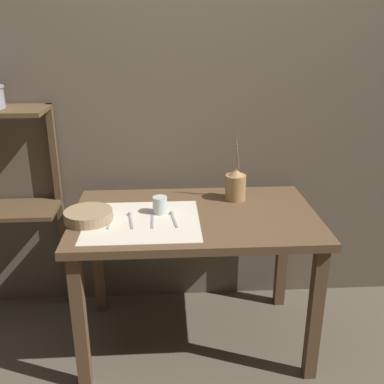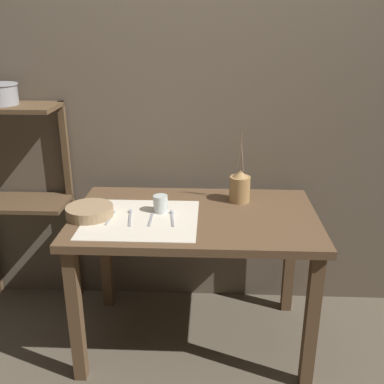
# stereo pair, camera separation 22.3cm
# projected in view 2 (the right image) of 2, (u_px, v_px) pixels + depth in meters

# --- Properties ---
(ground_plane) EXTENTS (12.00, 12.00, 0.00)m
(ground_plane) POSITION_uv_depth(u_px,v_px,m) (195.00, 338.00, 2.55)
(ground_plane) COLOR brown
(stone_wall_back) EXTENTS (7.00, 0.06, 2.40)m
(stone_wall_back) POSITION_uv_depth(u_px,v_px,m) (198.00, 112.00, 2.58)
(stone_wall_back) COLOR brown
(stone_wall_back) RESTS_ON ground_plane
(wooden_table) EXTENTS (1.24, 0.75, 0.77)m
(wooden_table) POSITION_uv_depth(u_px,v_px,m) (195.00, 233.00, 2.32)
(wooden_table) COLOR brown
(wooden_table) RESTS_ON ground_plane
(wooden_shelf_unit) EXTENTS (0.58, 0.29, 1.27)m
(wooden_shelf_unit) POSITION_uv_depth(u_px,v_px,m) (16.00, 171.00, 2.59)
(wooden_shelf_unit) COLOR brown
(wooden_shelf_unit) RESTS_ON ground_plane
(linen_cloth) EXTENTS (0.56, 0.50, 0.00)m
(linen_cloth) POSITION_uv_depth(u_px,v_px,m) (141.00, 219.00, 2.22)
(linen_cloth) COLOR beige
(linen_cloth) RESTS_ON wooden_table
(pitcher_with_flowers) EXTENTS (0.11, 0.11, 0.38)m
(pitcher_with_flowers) POSITION_uv_depth(u_px,v_px,m) (240.00, 187.00, 2.42)
(pitcher_with_flowers) COLOR #A87F4C
(pitcher_with_flowers) RESTS_ON wooden_table
(wooden_bowl) EXTENTS (0.24, 0.24, 0.05)m
(wooden_bowl) POSITION_uv_depth(u_px,v_px,m) (90.00, 211.00, 2.24)
(wooden_bowl) COLOR #9E7F5B
(wooden_bowl) RESTS_ON wooden_table
(glass_tumbler_near) EXTENTS (0.07, 0.07, 0.09)m
(glass_tumbler_near) POSITION_uv_depth(u_px,v_px,m) (161.00, 204.00, 2.29)
(glass_tumbler_near) COLOR silver
(glass_tumbler_near) RESTS_ON wooden_table
(fork_inner) EXTENTS (0.02, 0.17, 0.00)m
(fork_inner) POSITION_uv_depth(u_px,v_px,m) (110.00, 218.00, 2.22)
(fork_inner) COLOR #939399
(fork_inner) RESTS_ON wooden_table
(spoon_inner) EXTENTS (0.04, 0.18, 0.02)m
(spoon_inner) POSITION_uv_depth(u_px,v_px,m) (130.00, 214.00, 2.26)
(spoon_inner) COLOR #939399
(spoon_inner) RESTS_ON wooden_table
(knife_center) EXTENTS (0.01, 0.17, 0.00)m
(knife_center) POSITION_uv_depth(u_px,v_px,m) (151.00, 219.00, 2.21)
(knife_center) COLOR #939399
(knife_center) RESTS_ON wooden_table
(spoon_outer) EXTENTS (0.04, 0.18, 0.02)m
(spoon_outer) POSITION_uv_depth(u_px,v_px,m) (172.00, 215.00, 2.25)
(spoon_outer) COLOR #939399
(spoon_outer) RESTS_ON wooden_table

